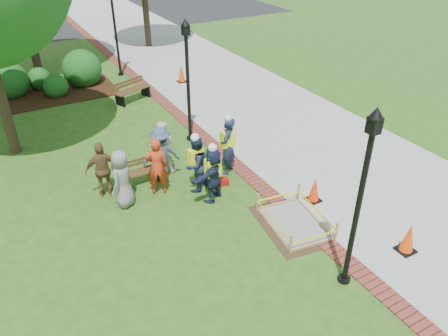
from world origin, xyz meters
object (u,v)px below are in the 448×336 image
hivis_worker_a (213,172)px  hivis_worker_c (196,163)px  lamp_near (361,190)px  wet_concrete_pad (295,217)px  hivis_worker_b (228,144)px  bench_near (138,177)px  cone_front (408,239)px

hivis_worker_a → hivis_worker_c: 0.70m
lamp_near → hivis_worker_c: bearing=104.0°
wet_concrete_pad → hivis_worker_c: bearing=118.4°
wet_concrete_pad → hivis_worker_a: hivis_worker_a is taller
wet_concrete_pad → hivis_worker_b: (-0.22, 3.20, 0.76)m
bench_near → hivis_worker_b: 2.92m
wet_concrete_pad → cone_front: size_ratio=3.00×
wet_concrete_pad → hivis_worker_b: 3.30m
cone_front → hivis_worker_a: (-3.05, 4.31, 0.49)m
wet_concrete_pad → hivis_worker_b: hivis_worker_b is taller
lamp_near → bench_near: bearing=113.6°
bench_near → wet_concrete_pad: bearing=-53.1°
hivis_worker_b → hivis_worker_c: 1.36m
bench_near → hivis_worker_b: (2.72, -0.73, 0.75)m
cone_front → hivis_worker_a: bearing=125.2°
cone_front → hivis_worker_b: 5.77m
bench_near → lamp_near: lamp_near is taller
cone_front → hivis_worker_b: bearing=109.9°
cone_front → lamp_near: bearing=179.8°
bench_near → hivis_worker_c: 1.95m
wet_concrete_pad → lamp_near: size_ratio=0.59×
hivis_worker_a → hivis_worker_c: hivis_worker_c is taller
bench_near → lamp_near: bearing=-66.4°
cone_front → hivis_worker_c: 5.97m
lamp_near → hivis_worker_b: lamp_near is taller
hivis_worker_c → hivis_worker_a: bearing=-73.7°
bench_near → hivis_worker_a: bearing=-48.0°
lamp_near → hivis_worker_b: 5.59m
bench_near → hivis_worker_c: bearing=-38.4°
wet_concrete_pad → hivis_worker_c: 3.25m
hivis_worker_a → hivis_worker_b: (1.10, 1.08, 0.09)m
bench_near → lamp_near: 7.04m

